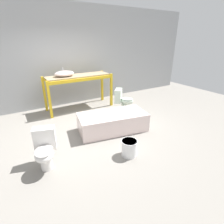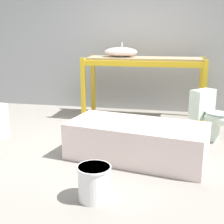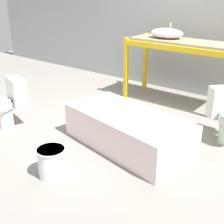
% 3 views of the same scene
% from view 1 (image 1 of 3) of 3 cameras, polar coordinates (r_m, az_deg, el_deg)
% --- Properties ---
extents(ground_plane, '(12.00, 12.00, 0.00)m').
position_cam_1_polar(ground_plane, '(4.55, -7.74, -5.60)').
color(ground_plane, gray).
extents(warehouse_wall_rear, '(10.80, 0.08, 3.20)m').
position_cam_1_polar(warehouse_wall_rear, '(6.11, -17.28, 16.74)').
color(warehouse_wall_rear, '#9EA0A3').
rests_on(warehouse_wall_rear, ground_plane).
extents(shelving_rack, '(2.10, 0.73, 1.09)m').
position_cam_1_polar(shelving_rack, '(5.71, -10.93, 10.06)').
color(shelving_rack, gold).
rests_on(shelving_rack, ground_plane).
extents(sink_basin, '(0.59, 0.42, 0.25)m').
position_cam_1_polar(sink_basin, '(5.55, -15.30, 12.00)').
color(sink_basin, silver).
rests_on(sink_basin, shelving_rack).
extents(bathtub_main, '(1.78, 1.08, 0.45)m').
position_cam_1_polar(bathtub_main, '(4.36, 0.19, -2.85)').
color(bathtub_main, silver).
rests_on(bathtub_main, ground_plane).
extents(toilet_near, '(0.50, 0.65, 0.71)m').
position_cam_1_polar(toilet_near, '(3.33, -21.07, -11.10)').
color(toilet_near, white).
rests_on(toilet_near, ground_plane).
extents(toilet_far, '(0.65, 0.64, 0.71)m').
position_cam_1_polar(toilet_far, '(5.50, 3.62, 4.05)').
color(toilet_far, silver).
rests_on(toilet_far, ground_plane).
extents(bucket_white, '(0.32, 0.32, 0.33)m').
position_cam_1_polar(bucket_white, '(3.52, 5.62, -11.52)').
color(bucket_white, white).
rests_on(bucket_white, ground_plane).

